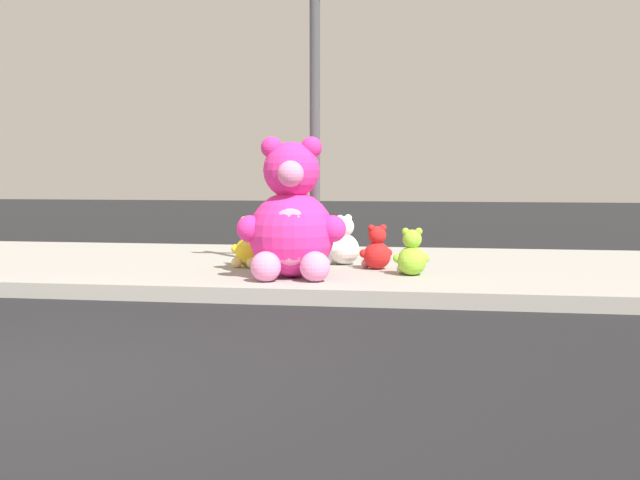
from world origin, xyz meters
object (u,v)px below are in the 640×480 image
object	(u,v)px
plush_white	(343,245)
plush_yellow	(250,247)
plush_tan	(305,244)
plush_red	(377,251)
plush_lime	(412,256)
sign_pole	(315,111)
plush_pink_large	(292,222)

from	to	relation	value
plush_white	plush_yellow	distance (m)	1.07
plush_tan	plush_red	distance (m)	0.99
plush_white	plush_lime	bearing A→B (deg)	-45.94
plush_tan	plush_yellow	size ratio (longest dim) A/B	0.97
plush_red	plush_yellow	distance (m)	1.41
plush_tan	plush_white	world-z (taller)	plush_white
plush_yellow	plush_white	bearing A→B (deg)	23.28
sign_pole	plush_pink_large	bearing A→B (deg)	-102.71
plush_white	plush_yellow	bearing A→B (deg)	-156.72
plush_yellow	plush_lime	world-z (taller)	plush_yellow
sign_pole	plush_red	bearing A→B (deg)	24.97
plush_pink_large	plush_white	world-z (taller)	plush_pink_large
plush_pink_large	plush_red	xyz separation A→B (m)	(0.77, 0.89, -0.37)
sign_pole	plush_yellow	size ratio (longest dim) A/B	5.67
plush_red	plush_lime	size ratio (longest dim) A/B	1.00
plush_tan	plush_red	world-z (taller)	plush_tan
plush_red	plush_lime	xyz separation A→B (m)	(0.41, -0.48, 0.00)
sign_pole	plush_red	size ratio (longest dim) A/B	6.56
plush_white	plush_red	world-z (taller)	plush_white
plush_pink_large	plush_yellow	xyz separation A→B (m)	(-0.65, 0.84, -0.34)
sign_pole	plush_tan	bearing A→B (deg)	108.54
plush_yellow	plush_tan	bearing A→B (deg)	42.71
plush_tan	plush_lime	distance (m)	1.59
plush_pink_large	plush_lime	bearing A→B (deg)	19.04
plush_pink_large	plush_yellow	distance (m)	1.11
plush_red	plush_lime	distance (m)	0.63
sign_pole	plush_yellow	distance (m)	1.68
plush_pink_large	plush_white	bearing A→B (deg)	75.03
plush_pink_large	plush_white	xyz separation A→B (m)	(0.34, 1.27, -0.33)
plush_tan	plush_white	size ratio (longest dim) A/B	0.96
plush_red	plush_yellow	size ratio (longest dim) A/B	0.87
plush_lime	plush_white	bearing A→B (deg)	134.06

